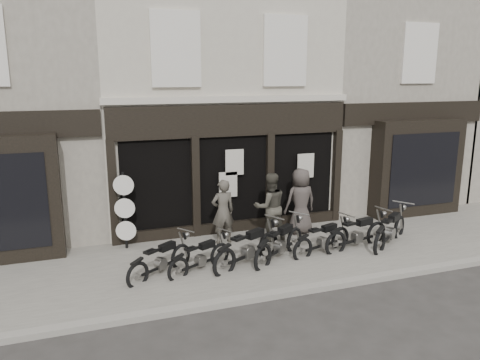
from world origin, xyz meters
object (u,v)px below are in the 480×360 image
object	(u,v)px
man_centre	(270,207)
man_right	(300,201)
motorcycle_0	(161,263)
motorcycle_4	(323,242)
motorcycle_6	(390,232)
man_left	(223,211)
advert_sign_post	(125,214)
motorcycle_5	(357,236)
motorcycle_2	(248,251)
motorcycle_3	(280,246)
motorcycle_1	(201,259)

from	to	relation	value
man_centre	man_right	distance (m)	1.10
motorcycle_0	motorcycle_4	world-z (taller)	motorcycle_4
motorcycle_4	motorcycle_6	bearing A→B (deg)	-19.63
man_centre	man_left	bearing A→B (deg)	-5.76
motorcycle_0	man_right	xyz separation A→B (m)	(4.40, 1.55, 0.71)
man_left	man_centre	bearing A→B (deg)	167.72
motorcycle_0	man_centre	world-z (taller)	man_centre
motorcycle_4	advert_sign_post	world-z (taller)	advert_sign_post
motorcycle_5	man_left	xyz separation A→B (m)	(-3.37, 1.53, 0.60)
motorcycle_2	motorcycle_5	world-z (taller)	motorcycle_2
motorcycle_2	motorcycle_5	distance (m)	3.21
motorcycle_0	motorcycle_3	xyz separation A→B (m)	(3.07, -0.01, 0.04)
motorcycle_1	motorcycle_2	distance (m)	1.21
motorcycle_0	motorcycle_6	bearing A→B (deg)	-35.01
motorcycle_1	motorcycle_4	world-z (taller)	motorcycle_4
motorcycle_0	motorcycle_5	distance (m)	5.37
motorcycle_0	motorcycle_4	distance (m)	4.31
motorcycle_1	man_left	xyz separation A→B (m)	(1.06, 1.59, 0.66)
motorcycle_4	man_left	world-z (taller)	man_left
man_right	motorcycle_6	bearing A→B (deg)	137.41
motorcycle_1	man_left	bearing A→B (deg)	29.70
motorcycle_6	man_left	xyz separation A→B (m)	(-4.38, 1.60, 0.59)
man_left	man_right	world-z (taller)	man_right
motorcycle_4	motorcycle_6	size ratio (longest dim) A/B	1.00
motorcycle_3	motorcycle_6	xyz separation A→B (m)	(3.32, -0.07, 0.01)
motorcycle_5	advert_sign_post	distance (m)	6.32
man_left	motorcycle_6	bearing A→B (deg)	156.44
motorcycle_2	man_centre	world-z (taller)	man_centre
man_centre	advert_sign_post	distance (m)	3.99
motorcycle_2	advert_sign_post	xyz separation A→B (m)	(-2.77, 2.04, 0.64)
motorcycle_0	motorcycle_3	bearing A→B (deg)	-34.45
motorcycle_5	man_left	bearing A→B (deg)	142.63
motorcycle_2	motorcycle_6	world-z (taller)	motorcycle_2
motorcycle_6	motorcycle_4	bearing A→B (deg)	143.66
motorcycle_2	man_right	bearing A→B (deg)	9.16
motorcycle_5	motorcycle_4	bearing A→B (deg)	166.93
man_left	advert_sign_post	world-z (taller)	advert_sign_post
motorcycle_0	man_right	world-z (taller)	man_right
motorcycle_6	man_centre	world-z (taller)	man_centre
man_centre	man_right	xyz separation A→B (m)	(1.07, 0.24, 0.01)
man_left	motorcycle_2	bearing A→B (deg)	91.85
motorcycle_1	man_right	world-z (taller)	man_right
motorcycle_0	motorcycle_4	size ratio (longest dim) A/B	0.89
motorcycle_3	motorcycle_2	bearing A→B (deg)	151.27
motorcycle_2	motorcycle_4	distance (m)	2.15
motorcycle_1	motorcycle_0	bearing A→B (deg)	148.83
motorcycle_2	motorcycle_3	distance (m)	0.91
motorcycle_5	man_left	distance (m)	3.74
motorcycle_5	motorcycle_6	distance (m)	1.02
advert_sign_post	motorcycle_3	bearing A→B (deg)	-14.23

